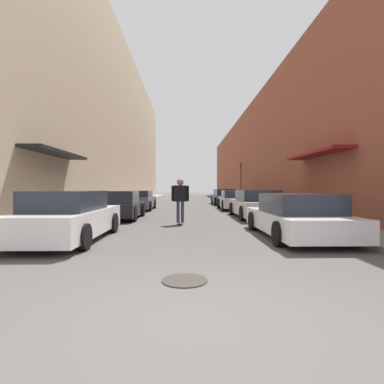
{
  "coord_description": "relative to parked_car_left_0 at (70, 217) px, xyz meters",
  "views": [
    {
      "loc": [
        -0.09,
        -3.11,
        1.42
      ],
      "look_at": [
        0.19,
        10.88,
        1.23
      ],
      "focal_mm": 28.0,
      "sensor_mm": 36.0,
      "label": 1
    }
  ],
  "objects": [
    {
      "name": "building_row_right",
      "position": [
        11.23,
        22.84,
        4.07
      ],
      "size": [
        4.9,
        55.7,
        9.42
      ],
      "color": "brown",
      "rests_on": "ground"
    },
    {
      "name": "manhole_cover",
      "position": [
        3.12,
        -3.58,
        -0.63
      ],
      "size": [
        0.7,
        0.7,
        0.02
      ],
      "color": "#332D28",
      "rests_on": "ground"
    },
    {
      "name": "curb_strip_left",
      "position": [
        -1.86,
        22.84,
        -0.58
      ],
      "size": [
        1.8,
        55.7,
        0.12
      ],
      "color": "gray",
      "rests_on": "ground"
    },
    {
      "name": "parked_car_right_3",
      "position": [
        6.43,
        17.25,
        0.0
      ],
      "size": [
        2.01,
        4.66,
        1.32
      ],
      "color": "navy",
      "rests_on": "ground"
    },
    {
      "name": "parked_car_right_1",
      "position": [
        6.49,
        6.07,
        -0.0
      ],
      "size": [
        2.04,
        4.78,
        1.32
      ],
      "color": "#B7B7BC",
      "rests_on": "ground"
    },
    {
      "name": "parked_car_right_0",
      "position": [
        6.33,
        0.4,
        -0.04
      ],
      "size": [
        2.08,
        4.56,
        1.26
      ],
      "color": "silver",
      "rests_on": "ground"
    },
    {
      "name": "curb_strip_right",
      "position": [
        8.33,
        22.84,
        -0.58
      ],
      "size": [
        1.8,
        55.7,
        0.12
      ],
      "color": "gray",
      "rests_on": "ground"
    },
    {
      "name": "parked_car_right_2",
      "position": [
        6.38,
        11.4,
        -0.03
      ],
      "size": [
        2.05,
        4.24,
        1.25
      ],
      "color": "#B7B7BC",
      "rests_on": "ground"
    },
    {
      "name": "parked_car_left_0",
      "position": [
        0.0,
        0.0,
        0.0
      ],
      "size": [
        1.86,
        4.43,
        1.34
      ],
      "color": "silver",
      "rests_on": "ground"
    },
    {
      "name": "ground",
      "position": [
        3.24,
        17.27,
        -0.64
      ],
      "size": [
        122.55,
        122.55,
        0.0
      ],
      "primitive_type": "plane",
      "color": "#4C4947"
    },
    {
      "name": "building_row_left",
      "position": [
        -4.76,
        22.84,
        7.28
      ],
      "size": [
        4.9,
        55.7,
        15.85
      ],
      "color": "tan",
      "rests_on": "ground"
    },
    {
      "name": "parked_car_left_2",
      "position": [
        0.06,
        11.28,
        -0.03
      ],
      "size": [
        1.96,
        4.25,
        1.25
      ],
      "color": "#515459",
      "rests_on": "ground"
    },
    {
      "name": "skateboarder",
      "position": [
        2.92,
        3.49,
        0.46
      ],
      "size": [
        0.68,
        0.78,
        1.78
      ],
      "color": "brown",
      "rests_on": "ground"
    },
    {
      "name": "traffic_light",
      "position": [
        8.92,
        23.28,
        1.86
      ],
      "size": [
        0.16,
        0.22,
        3.9
      ],
      "color": "#2D2D2D",
      "rests_on": "curb_strip_right"
    },
    {
      "name": "parked_car_left_1",
      "position": [
        0.11,
        5.64,
        -0.02
      ],
      "size": [
        1.89,
        4.04,
        1.28
      ],
      "color": "black",
      "rests_on": "ground"
    }
  ]
}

